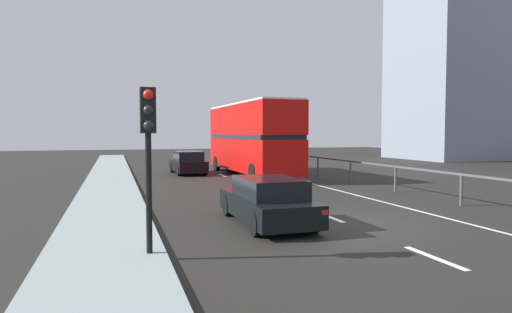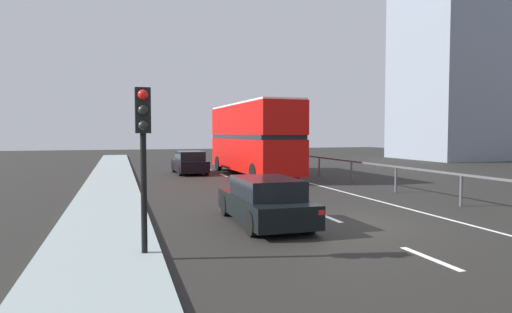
{
  "view_description": "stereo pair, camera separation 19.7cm",
  "coord_description": "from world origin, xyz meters",
  "px_view_note": "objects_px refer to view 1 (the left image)",
  "views": [
    {
      "loc": [
        -6.21,
        -11.16,
        2.55
      ],
      "look_at": [
        -0.39,
        7.02,
        1.54
      ],
      "focal_mm": 31.19,
      "sensor_mm": 36.0,
      "label": 1
    },
    {
      "loc": [
        -6.02,
        -11.22,
        2.55
      ],
      "look_at": [
        -0.39,
        7.02,
        1.54
      ],
      "focal_mm": 31.19,
      "sensor_mm": 36.0,
      "label": 2
    }
  ],
  "objects_px": {
    "hatchback_car_near": "(267,201)",
    "traffic_signal_pole": "(148,129)",
    "sedan_car_ahead": "(188,163)",
    "double_decker_bus_red": "(251,137)"
  },
  "relations": [
    {
      "from": "hatchback_car_near",
      "to": "double_decker_bus_red",
      "type": "bearing_deg",
      "value": 74.81
    },
    {
      "from": "double_decker_bus_red",
      "to": "hatchback_car_near",
      "type": "height_order",
      "value": "double_decker_bus_red"
    },
    {
      "from": "hatchback_car_near",
      "to": "traffic_signal_pole",
      "type": "height_order",
      "value": "traffic_signal_pole"
    },
    {
      "from": "traffic_signal_pole",
      "to": "sedan_car_ahead",
      "type": "height_order",
      "value": "traffic_signal_pole"
    },
    {
      "from": "traffic_signal_pole",
      "to": "sedan_car_ahead",
      "type": "xyz_separation_m",
      "value": [
        3.75,
        18.63,
        -1.94
      ]
    },
    {
      "from": "sedan_car_ahead",
      "to": "traffic_signal_pole",
      "type": "bearing_deg",
      "value": -103.05
    },
    {
      "from": "double_decker_bus_red",
      "to": "traffic_signal_pole",
      "type": "distance_m",
      "value": 17.96
    },
    {
      "from": "double_decker_bus_red",
      "to": "sedan_car_ahead",
      "type": "bearing_deg",
      "value": 146.15
    },
    {
      "from": "double_decker_bus_red",
      "to": "sedan_car_ahead",
      "type": "distance_m",
      "value": 4.39
    },
    {
      "from": "hatchback_car_near",
      "to": "traffic_signal_pole",
      "type": "relative_size",
      "value": 1.3
    }
  ]
}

